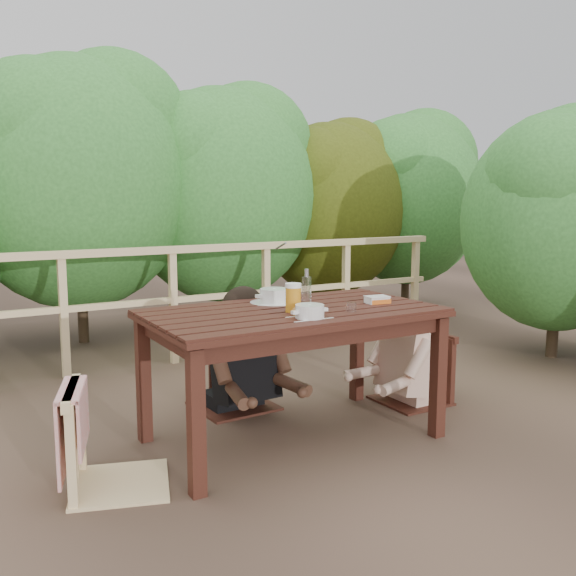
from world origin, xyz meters
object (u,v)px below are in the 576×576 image
woman (231,314)px  butter_tub (377,301)px  soup_near (310,313)px  bottle (307,289)px  soup_far (274,297)px  table (292,376)px  bread_roll (302,312)px  tumbler (351,308)px  chair_left (117,390)px  beer_glass (293,299)px  chair_right (412,338)px  diner_right (416,320)px  chair_far (233,334)px

woman → butter_tub: 1.01m
soup_near → bottle: 0.39m
woman → butter_tub: woman is taller
soup_far → woman: bearing=100.6°
table → bread_roll: bearing=-105.1°
soup_far → tumbler: (0.22, -0.51, -0.02)m
tumbler → soup_near: bearing=-173.5°
chair_left → woman: size_ratio=0.76×
soup_near → butter_tub: (0.61, 0.19, -0.01)m
table → soup_near: size_ratio=6.31×
beer_glass → tumbler: size_ratio=2.57×
beer_glass → bottle: size_ratio=0.75×
chair_right → beer_glass: 1.20m
woman → beer_glass: (0.02, -0.78, 0.21)m
chair_right → chair_left: bearing=-82.7°
chair_right → butter_tub: (-0.51, -0.26, 0.34)m
chair_right → bottle: bottle is taller
table → butter_tub: 0.69m
butter_tub → beer_glass: bearing=-173.4°
chair_right → woman: (-1.12, 0.54, 0.19)m
chair_left → woman: (1.00, 0.81, 0.16)m
chair_right → tumbler: size_ratio=13.23×
soup_near → beer_glass: size_ratio=1.48×
tumbler → butter_tub: size_ratio=0.50×
soup_far → beer_glass: size_ratio=1.68×
chair_left → beer_glass: 1.08m
soup_near → tumbler: (0.30, 0.03, -0.01)m
diner_right → soup_near: size_ratio=4.42×
table → bottle: bearing=21.5°
table → chair_left: (-1.06, -0.10, 0.11)m
woman → tumbler: 1.01m
chair_right → bottle: (-0.93, -0.12, 0.43)m
diner_right → chair_far: bearing=65.7°
woman → bread_roll: bearing=87.3°
diner_right → tumbler: size_ratio=16.85×
soup_near → diner_right: bearing=21.3°
soup_near → bottle: bottle is taller
chair_left → soup_far: bearing=-53.7°
beer_glass → butter_tub: bearing=-0.9°
beer_glass → chair_far: bearing=91.4°
chair_left → soup_near: chair_left is taller
woman → chair_left: bearing=36.0°
chair_left → chair_right: chair_left is taller
chair_far → butter_tub: 1.03m
diner_right → bottle: 1.02m
beer_glass → bottle: bearing=37.2°
tumbler → table: bearing=134.7°
soup_near → beer_glass: (0.02, 0.20, 0.04)m
beer_glass → butter_tub: beer_glass is taller
table → chair_far: bearing=94.9°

